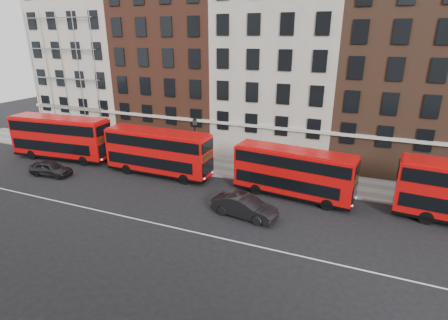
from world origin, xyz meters
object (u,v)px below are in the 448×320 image
at_px(bus_a, 60,137).
at_px(bus_c, 293,172).
at_px(car_rear, 51,168).
at_px(car_front, 244,206).
at_px(bus_b, 158,151).

bearing_deg(bus_a, bus_c, -4.86).
height_order(car_rear, car_front, car_front).
distance_m(bus_c, car_rear, 23.38).
relative_size(bus_b, car_rear, 2.53).
distance_m(bus_b, car_front, 11.76).
bearing_deg(car_rear, bus_a, 27.57).
distance_m(bus_a, bus_b, 12.50).
xyz_separation_m(bus_a, car_rear, (2.76, -4.25, -1.83)).
distance_m(bus_a, car_rear, 5.39).
bearing_deg(bus_c, bus_b, -173.49).
distance_m(bus_c, car_front, 5.67).
bearing_deg(bus_c, car_rear, -162.98).
bearing_deg(bus_b, bus_c, 0.89).
bearing_deg(car_front, bus_c, -19.86).
xyz_separation_m(bus_b, car_rear, (-9.74, -4.26, -1.69)).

